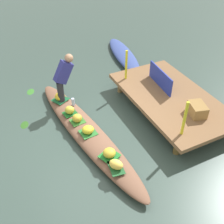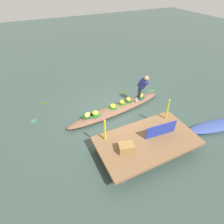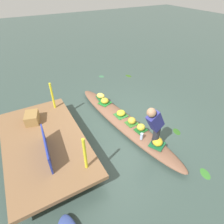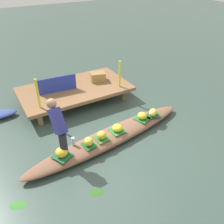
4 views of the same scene
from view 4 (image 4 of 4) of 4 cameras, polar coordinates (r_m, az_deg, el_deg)
canal_water at (r=5.84m, az=-0.29°, el=-6.78°), size 40.00×40.00×0.00m
dock_platform at (r=7.35m, az=-8.77°, el=5.28°), size 3.20×1.80×0.43m
vendor_boat at (r=5.76m, az=-0.29°, el=-5.85°), size 4.45×1.21×0.24m
leaf_mat_0 at (r=5.52m, az=-2.44°, el=-6.23°), size 0.31×0.33×0.01m
banana_bunch_0 at (r=5.46m, az=-2.46°, el=-5.48°), size 0.28×0.28×0.18m
leaf_mat_1 at (r=6.37m, az=9.51°, el=-0.76°), size 0.42×0.30×0.01m
banana_bunch_1 at (r=6.32m, az=9.59°, el=-0.09°), size 0.34×0.32×0.18m
leaf_mat_2 at (r=5.75m, az=1.24°, el=-4.40°), size 0.36×0.36×0.01m
banana_bunch_2 at (r=5.70m, az=1.25°, el=-3.75°), size 0.28×0.29×0.16m
leaf_mat_3 at (r=5.37m, az=-5.48°, el=-7.71°), size 0.30×0.34×0.01m
banana_bunch_3 at (r=5.31m, az=-5.53°, el=-6.93°), size 0.28×0.29×0.19m
leaf_mat_4 at (r=5.19m, az=-11.64°, el=-10.04°), size 0.45×0.46×0.01m
banana_bunch_4 at (r=5.13m, az=-11.76°, el=-9.25°), size 0.36×0.36×0.20m
leaf_mat_5 at (r=6.21m, az=7.09°, el=-1.52°), size 0.43×0.44×0.01m
banana_bunch_5 at (r=6.16m, az=7.14°, el=-0.87°), size 0.30×0.30×0.17m
vendor_person at (r=4.89m, az=-12.51°, el=-3.01°), size 0.24×0.54×1.19m
water_bottle at (r=5.37m, az=-9.11°, el=-6.78°), size 0.08×0.08×0.19m
market_banner at (r=7.08m, az=-12.71°, el=6.34°), size 1.08×0.12×0.46m
railing_post_west at (r=6.33m, az=-17.05°, el=4.13°), size 0.06×0.06×0.80m
railing_post_east at (r=7.14m, az=1.82°, el=8.92°), size 0.06×0.06×0.80m
produce_crate at (r=7.63m, az=-3.36°, el=8.30°), size 0.51×0.43×0.26m
drifting_plant_2 at (r=4.89m, az=-21.25°, el=-19.73°), size 0.35×0.29×0.01m
drifting_plant_3 at (r=4.78m, az=-3.74°, el=-18.34°), size 0.32×0.27×0.01m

